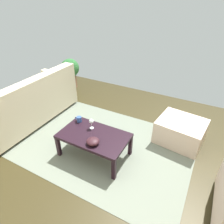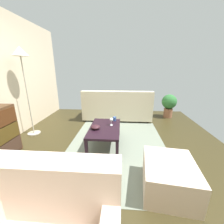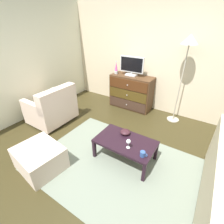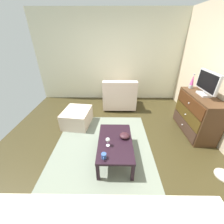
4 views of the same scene
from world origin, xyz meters
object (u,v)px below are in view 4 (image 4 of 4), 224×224
(bowl_decorative, at_px, (124,136))
(armchair, at_px, (119,96))
(wine_glass, at_px, (108,140))
(lava_lamp, at_px, (192,82))
(ottoman, at_px, (77,117))
(coffee_table, at_px, (115,143))
(tv, at_px, (207,83))
(mug, at_px, (104,156))
(dresser, at_px, (197,114))

(bowl_decorative, relative_size, armchair, 0.19)
(wine_glass, height_order, bowl_decorative, wine_glass)
(lava_lamp, distance_m, ottoman, 2.79)
(coffee_table, bearing_deg, lava_lamp, 125.80)
(tv, relative_size, bowl_decorative, 3.59)
(bowl_decorative, bearing_deg, coffee_table, -60.38)
(tv, distance_m, mug, 2.43)
(lava_lamp, bearing_deg, bowl_decorative, -53.61)
(dresser, distance_m, tv, 0.69)
(wine_glass, height_order, mug, wine_glass)
(mug, bearing_deg, armchair, 172.56)
(wine_glass, relative_size, ottoman, 0.22)
(dresser, bearing_deg, ottoman, -95.10)
(tv, height_order, ottoman, tv)
(wine_glass, bearing_deg, dresser, 115.64)
(coffee_table, relative_size, armchair, 1.05)
(mug, height_order, bowl_decorative, mug)
(coffee_table, distance_m, bowl_decorative, 0.21)
(mug, bearing_deg, wine_glass, 169.50)
(tv, relative_size, ottoman, 0.90)
(wine_glass, xyz_separation_m, ottoman, (-1.15, -0.80, -0.30))
(mug, distance_m, ottoman, 1.62)
(dresser, xyz_separation_m, wine_glass, (0.91, -1.90, 0.05))
(armchair, bearing_deg, dresser, 54.44)
(coffee_table, height_order, wine_glass, wine_glass)
(bowl_decorative, distance_m, ottoman, 1.46)
(lava_lamp, relative_size, mug, 2.89)
(lava_lamp, xyz_separation_m, coffee_table, (1.25, -1.74, -0.69))
(bowl_decorative, bearing_deg, tv, 114.54)
(mug, bearing_deg, bowl_decorative, 144.68)
(dresser, bearing_deg, lava_lamp, -174.54)
(bowl_decorative, xyz_separation_m, armchair, (-1.88, -0.03, -0.06))
(coffee_table, xyz_separation_m, ottoman, (-1.04, -0.92, -0.14))
(tv, xyz_separation_m, ottoman, (-0.20, -2.73, -0.93))
(wine_glass, distance_m, armchair, 2.11)
(armchair, height_order, ottoman, armchair)
(mug, height_order, ottoman, mug)
(wine_glass, xyz_separation_m, bowl_decorative, (-0.21, 0.28, -0.08))
(wine_glass, relative_size, bowl_decorative, 0.89)
(wine_glass, bearing_deg, coffee_table, 133.11)
(dresser, bearing_deg, tv, 150.60)
(mug, bearing_deg, coffee_table, 155.83)
(tv, xyz_separation_m, armchair, (-1.13, -1.67, -0.78))
(dresser, relative_size, tv, 1.75)
(bowl_decorative, relative_size, ottoman, 0.25)
(coffee_table, height_order, mug, mug)
(mug, relative_size, bowl_decorative, 0.65)
(dresser, relative_size, lava_lamp, 3.35)
(mug, height_order, armchair, armchair)
(dresser, relative_size, bowl_decorative, 6.30)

